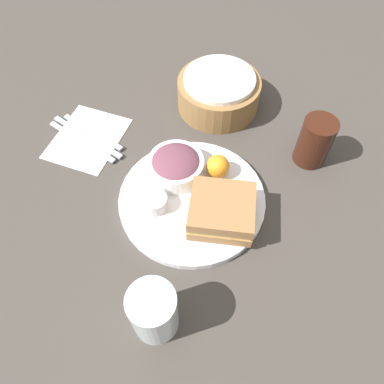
{
  "coord_description": "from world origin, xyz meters",
  "views": [
    {
      "loc": [
        0.14,
        -0.39,
        0.65
      ],
      "look_at": [
        0.0,
        0.0,
        0.04
      ],
      "focal_mm": 35.0,
      "sensor_mm": 36.0,
      "label": 1
    }
  ],
  "objects_px": {
    "knife": "(87,137)",
    "water_glass": "(154,312)",
    "plate": "(192,200)",
    "sandwich": "(222,211)",
    "fork": "(82,142)",
    "spoon": "(93,132)",
    "bread_basket": "(219,92)",
    "salad_bowl": "(176,165)",
    "drink_glass": "(315,141)",
    "dressing_cup": "(154,202)"
  },
  "relations": [
    {
      "from": "dressing_cup",
      "to": "fork",
      "type": "height_order",
      "value": "dressing_cup"
    },
    {
      "from": "salad_bowl",
      "to": "spoon",
      "type": "xyz_separation_m",
      "value": [
        -0.23,
        0.05,
        -0.03
      ]
    },
    {
      "from": "plate",
      "to": "water_glass",
      "type": "bearing_deg",
      "value": -84.02
    },
    {
      "from": "plate",
      "to": "spoon",
      "type": "height_order",
      "value": "plate"
    },
    {
      "from": "drink_glass",
      "to": "fork",
      "type": "distance_m",
      "value": 0.52
    },
    {
      "from": "sandwich",
      "to": "drink_glass",
      "type": "bearing_deg",
      "value": 59.02
    },
    {
      "from": "bread_basket",
      "to": "knife",
      "type": "relative_size",
      "value": 0.94
    },
    {
      "from": "sandwich",
      "to": "fork",
      "type": "height_order",
      "value": "sandwich"
    },
    {
      "from": "salad_bowl",
      "to": "dressing_cup",
      "type": "relative_size",
      "value": 2.21
    },
    {
      "from": "sandwich",
      "to": "fork",
      "type": "relative_size",
      "value": 0.72
    },
    {
      "from": "knife",
      "to": "water_glass",
      "type": "relative_size",
      "value": 1.81
    },
    {
      "from": "sandwich",
      "to": "knife",
      "type": "bearing_deg",
      "value": 163.39
    },
    {
      "from": "fork",
      "to": "knife",
      "type": "distance_m",
      "value": 0.02
    },
    {
      "from": "drink_glass",
      "to": "sandwich",
      "type": "bearing_deg",
      "value": -120.98
    },
    {
      "from": "salad_bowl",
      "to": "bread_basket",
      "type": "height_order",
      "value": "bread_basket"
    },
    {
      "from": "fork",
      "to": "water_glass",
      "type": "bearing_deg",
      "value": 151.2
    },
    {
      "from": "salad_bowl",
      "to": "drink_glass",
      "type": "relative_size",
      "value": 1.05
    },
    {
      "from": "plate",
      "to": "drink_glass",
      "type": "xyz_separation_m",
      "value": [
        0.2,
        0.2,
        0.05
      ]
    },
    {
      "from": "drink_glass",
      "to": "salad_bowl",
      "type": "bearing_deg",
      "value": -149.62
    },
    {
      "from": "fork",
      "to": "plate",
      "type": "bearing_deg",
      "value": -176.54
    },
    {
      "from": "bread_basket",
      "to": "sandwich",
      "type": "bearing_deg",
      "value": -71.28
    },
    {
      "from": "sandwich",
      "to": "bread_basket",
      "type": "distance_m",
      "value": 0.33
    },
    {
      "from": "plate",
      "to": "knife",
      "type": "distance_m",
      "value": 0.3
    },
    {
      "from": "spoon",
      "to": "salad_bowl",
      "type": "bearing_deg",
      "value": -176.67
    },
    {
      "from": "salad_bowl",
      "to": "water_glass",
      "type": "distance_m",
      "value": 0.31
    },
    {
      "from": "salad_bowl",
      "to": "fork",
      "type": "bearing_deg",
      "value": 176.44
    },
    {
      "from": "plate",
      "to": "dressing_cup",
      "type": "distance_m",
      "value": 0.08
    },
    {
      "from": "fork",
      "to": "knife",
      "type": "xyz_separation_m",
      "value": [
        0.0,
        0.02,
        0.0
      ]
    },
    {
      "from": "dressing_cup",
      "to": "knife",
      "type": "bearing_deg",
      "value": 151.04
    },
    {
      "from": "sandwich",
      "to": "dressing_cup",
      "type": "relative_size",
      "value": 2.73
    },
    {
      "from": "salad_bowl",
      "to": "fork",
      "type": "relative_size",
      "value": 0.58
    },
    {
      "from": "spoon",
      "to": "water_glass",
      "type": "bearing_deg",
      "value": 147.28
    },
    {
      "from": "drink_glass",
      "to": "knife",
      "type": "distance_m",
      "value": 0.51
    },
    {
      "from": "sandwich",
      "to": "water_glass",
      "type": "distance_m",
      "value": 0.23
    },
    {
      "from": "fork",
      "to": "spoon",
      "type": "relative_size",
      "value": 1.11
    },
    {
      "from": "plate",
      "to": "salad_bowl",
      "type": "distance_m",
      "value": 0.08
    },
    {
      "from": "sandwich",
      "to": "fork",
      "type": "xyz_separation_m",
      "value": [
        -0.36,
        0.09,
        -0.04
      ]
    },
    {
      "from": "knife",
      "to": "plate",
      "type": "bearing_deg",
      "value": 180.0
    },
    {
      "from": "fork",
      "to": "salad_bowl",
      "type": "bearing_deg",
      "value": -168.05
    },
    {
      "from": "fork",
      "to": "bread_basket",
      "type": "bearing_deg",
      "value": -122.97
    },
    {
      "from": "sandwich",
      "to": "spoon",
      "type": "bearing_deg",
      "value": 160.62
    },
    {
      "from": "plate",
      "to": "knife",
      "type": "xyz_separation_m",
      "value": [
        -0.29,
        0.08,
        -0.0
      ]
    },
    {
      "from": "spoon",
      "to": "sandwich",
      "type": "bearing_deg",
      "value": 176.14
    },
    {
      "from": "plate",
      "to": "salad_bowl",
      "type": "bearing_deg",
      "value": 137.91
    },
    {
      "from": "bread_basket",
      "to": "knife",
      "type": "height_order",
      "value": "bread_basket"
    },
    {
      "from": "salad_bowl",
      "to": "knife",
      "type": "bearing_deg",
      "value": 172.17
    },
    {
      "from": "plate",
      "to": "bread_basket",
      "type": "distance_m",
      "value": 0.29
    },
    {
      "from": "water_glass",
      "to": "knife",
      "type": "bearing_deg",
      "value": 133.68
    },
    {
      "from": "bread_basket",
      "to": "salad_bowl",
      "type": "bearing_deg",
      "value": -93.69
    },
    {
      "from": "plate",
      "to": "knife",
      "type": "height_order",
      "value": "plate"
    }
  ]
}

